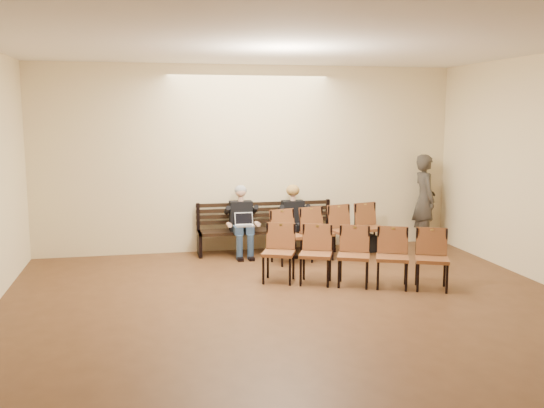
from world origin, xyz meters
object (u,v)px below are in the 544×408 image
Objects in this scene: water_bottle at (306,225)px; chair_row_front at (331,232)px; chair_row_back at (354,256)px; seated_woman at (294,222)px; seated_man at (242,222)px; passerby at (425,193)px; laptop at (245,227)px; bag at (364,244)px; bench at (266,241)px.

chair_row_front is at bearing -34.95° from water_bottle.
chair_row_front is at bearing 105.55° from chair_row_back.
seated_woman reaches higher than chair_row_front.
seated_man is at bearing 167.86° from water_bottle.
water_bottle is 0.10× the size of chair_row_front.
seated_man reaches higher than chair_row_back.
passerby is at bearing 3.38° from seated_man.
laptop is 0.79× the size of bag.
laptop reaches higher than water_bottle.
seated_woman is at bearing 122.35° from water_bottle.
seated_woman is 4.89× the size of water_bottle.
chair_row_front is 1.82m from chair_row_back.
laptop is (0.03, -0.21, -0.05)m from seated_man.
passerby reaches higher than chair_row_front.
bag is 0.15× the size of chair_row_back.
chair_row_back is (-2.38, -2.55, -0.58)m from passerby.
bench is 6.11× the size of bag.
seated_woman is (0.50, -0.12, 0.36)m from bench.
chair_row_front is (0.56, -0.53, -0.11)m from seated_woman.
bag is at bearing -9.86° from bench.
seated_man reaches higher than bench.
water_bottle reaches higher than bag.
chair_row_back is (0.86, -2.45, 0.23)m from bench.
laptop is 0.12× the size of chair_row_back.
bench is 1.86m from bag.
seated_woman reaches higher than chair_row_back.
seated_man reaches higher than laptop.
seated_woman reaches higher than bag.
chair_row_front is (1.53, -0.32, -0.10)m from laptop.
chair_row_front is (-2.17, -0.75, -0.57)m from passerby.
chair_row_front reaches higher than bench.
bag is (1.17, 0.05, -0.41)m from water_bottle.
bag is 0.89m from chair_row_front.
passerby is (3.24, 0.10, 0.81)m from bench.
passerby is (2.58, 0.47, 0.47)m from water_bottle.
chair_row_back is at bearing -114.55° from bag.
seated_man is 1.65m from chair_row_front.
bench is at bearing 170.14° from bag.
seated_woman is at bearing 121.48° from chair_row_front.
passerby reaches higher than seated_woman.
seated_man reaches higher than chair_row_front.
chair_row_front is (1.07, -0.65, 0.24)m from bench.
chair_row_back is at bearing -70.22° from laptop.
bag is at bearing -4.89° from seated_man.
chair_row_front reaches higher than bag.
laptop is at bearing 144.03° from chair_row_back.
bag is at bearing -8.50° from seated_woman.
water_bottle is 2.10m from chair_row_back.
seated_man is 2.70m from chair_row_back.
seated_woman is 2.36m from chair_row_back.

